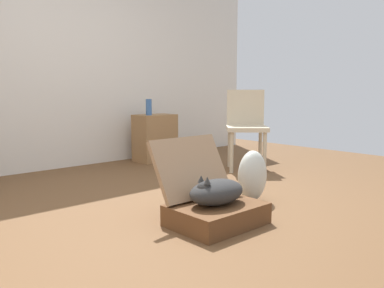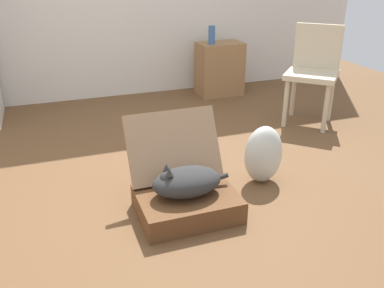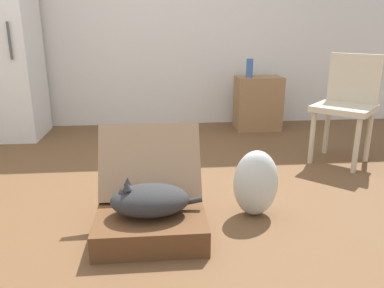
% 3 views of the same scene
% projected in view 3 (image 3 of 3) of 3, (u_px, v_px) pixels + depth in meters
% --- Properties ---
extents(ground_plane, '(7.68, 7.68, 0.00)m').
position_uv_depth(ground_plane, '(155.00, 200.00, 2.66)').
color(ground_plane, brown).
rests_on(ground_plane, ground).
extents(wall_back, '(6.40, 0.15, 2.60)m').
position_uv_depth(wall_back, '(151.00, 14.00, 4.43)').
color(wall_back, silver).
rests_on(wall_back, ground).
extents(suitcase_base, '(0.62, 0.48, 0.15)m').
position_uv_depth(suitcase_base, '(151.00, 226.00, 2.17)').
color(suitcase_base, brown).
rests_on(suitcase_base, ground).
extents(suitcase_lid, '(0.62, 0.26, 0.44)m').
position_uv_depth(suitcase_lid, '(150.00, 162.00, 2.34)').
color(suitcase_lid, '#9B7756').
rests_on(suitcase_lid, suitcase_base).
extents(cat, '(0.52, 0.28, 0.22)m').
position_uv_depth(cat, '(149.00, 200.00, 2.12)').
color(cat, '#2D2D2D').
rests_on(cat, suitcase_base).
extents(plastic_bag_white, '(0.29, 0.21, 0.43)m').
position_uv_depth(plastic_bag_white, '(256.00, 183.00, 2.40)').
color(plastic_bag_white, silver).
rests_on(plastic_bag_white, ground).
extents(refrigerator, '(0.63, 0.68, 1.88)m').
position_uv_depth(refrigerator, '(4.00, 49.00, 3.96)').
color(refrigerator, silver).
rests_on(refrigerator, ground).
extents(side_table, '(0.51, 0.34, 0.61)m').
position_uv_depth(side_table, '(258.00, 103.00, 4.44)').
color(side_table, olive).
rests_on(side_table, ground).
extents(vase_tall, '(0.08, 0.08, 0.20)m').
position_uv_depth(vase_tall, '(250.00, 68.00, 4.26)').
color(vase_tall, '#38609E').
rests_on(vase_tall, side_table).
extents(chair, '(0.64, 0.64, 0.94)m').
position_uv_depth(chair, '(347.00, 103.00, 3.31)').
color(chair, beige).
rests_on(chair, ground).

